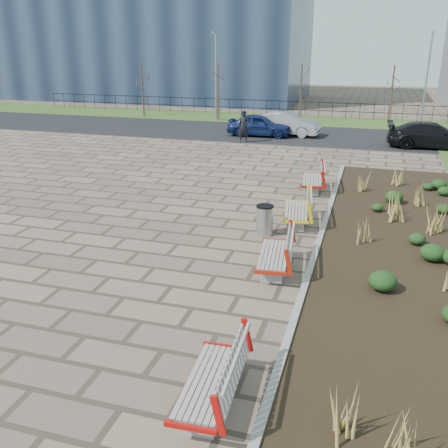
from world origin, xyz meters
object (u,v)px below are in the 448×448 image
(bench_b, at_px, (274,253))
(litter_bin, at_px, (265,221))
(car_blue, at_px, (260,125))
(bench_a, at_px, (209,378))
(car_silver, at_px, (286,124))
(lamp_west, at_px, (216,78))
(lamp_east, at_px, (426,82))
(car_black, at_px, (432,135))
(bench_d, at_px, (312,178))
(pedestrian, at_px, (244,127))
(bench_c, at_px, (296,209))

(bench_b, relative_size, litter_bin, 2.31)
(litter_bin, xyz_separation_m, car_blue, (-3.83, 16.09, 0.23))
(bench_a, xyz_separation_m, car_silver, (-3.12, 24.43, 0.21))
(car_blue, bearing_deg, bench_a, -170.73)
(bench_b, height_order, lamp_west, lamp_west)
(bench_a, height_order, lamp_west, lamp_west)
(lamp_east, bearing_deg, car_black, -88.43)
(litter_bin, bearing_deg, bench_a, -84.29)
(bench_d, xyz_separation_m, pedestrian, (-5.01, 8.66, 0.41))
(bench_a, relative_size, bench_b, 1.00)
(bench_b, xyz_separation_m, pedestrian, (-5.01, 16.22, 0.41))
(bench_b, distance_m, pedestrian, 16.98)
(bench_d, height_order, litter_bin, bench_d)
(bench_d, xyz_separation_m, car_blue, (-4.59, 10.91, 0.18))
(car_blue, bearing_deg, lamp_east, -63.57)
(bench_c, relative_size, bench_d, 1.00)
(car_silver, xyz_separation_m, lamp_east, (8.12, 4.39, 2.33))
(bench_b, bearing_deg, car_silver, 92.51)
(bench_a, relative_size, bench_c, 1.00)
(bench_d, relative_size, car_black, 0.45)
(bench_d, bearing_deg, lamp_east, 65.76)
(litter_bin, distance_m, car_silver, 16.99)
(car_blue, relative_size, car_black, 0.83)
(bench_b, distance_m, lamp_west, 25.39)
(bench_b, bearing_deg, bench_a, -96.72)
(litter_bin, xyz_separation_m, car_black, (5.92, 15.25, 0.25))
(bench_d, relative_size, lamp_west, 0.35)
(litter_bin, relative_size, lamp_west, 0.15)
(lamp_west, bearing_deg, bench_c, -65.73)
(bench_c, height_order, car_black, car_black)
(litter_bin, xyz_separation_m, lamp_east, (5.76, 21.21, 2.59))
(bench_d, bearing_deg, litter_bin, -105.28)
(bench_c, xyz_separation_m, car_silver, (-3.12, 15.58, 0.21))
(litter_bin, height_order, car_silver, car_silver)
(bench_d, bearing_deg, car_silver, 98.09)
(car_silver, xyz_separation_m, car_black, (8.29, -1.57, -0.01))
(bench_c, relative_size, car_silver, 0.50)
(bench_b, relative_size, car_silver, 0.50)
(bench_a, height_order, car_black, car_black)
(bench_a, xyz_separation_m, car_blue, (-4.59, 23.69, 0.18))
(car_silver, bearing_deg, lamp_east, -57.15)
(bench_a, height_order, car_silver, car_silver)
(lamp_west, bearing_deg, lamp_east, 0.00)
(litter_bin, relative_size, car_silver, 0.22)
(car_black, bearing_deg, car_blue, 82.66)
(litter_bin, bearing_deg, pedestrian, 107.08)
(bench_d, bearing_deg, bench_a, -96.92)
(bench_d, distance_m, pedestrian, 10.01)
(litter_bin, distance_m, lamp_west, 22.90)
(litter_bin, relative_size, lamp_east, 0.15)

